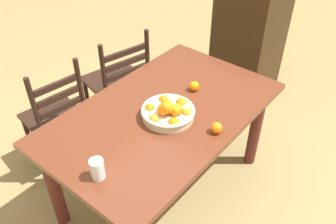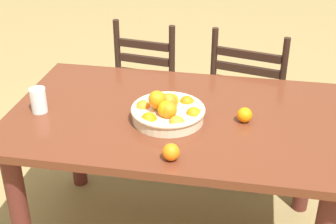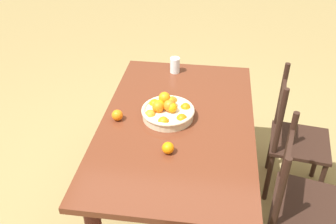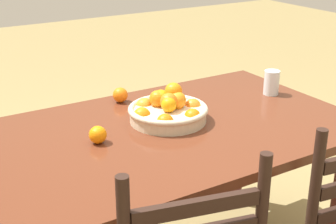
{
  "view_description": "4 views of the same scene",
  "coord_description": "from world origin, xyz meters",
  "px_view_note": "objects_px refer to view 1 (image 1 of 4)",
  "views": [
    {
      "loc": [
        -1.34,
        -1.13,
        2.13
      ],
      "look_at": [
        -0.03,
        -0.06,
        0.78
      ],
      "focal_mm": 38.06,
      "sensor_mm": 36.0,
      "label": 1
    },
    {
      "loc": [
        0.31,
        -1.88,
        1.79
      ],
      "look_at": [
        -0.03,
        -0.06,
        0.78
      ],
      "focal_mm": 50.82,
      "sensor_mm": 36.0,
      "label": 2
    },
    {
      "loc": [
        1.86,
        0.2,
        2.1
      ],
      "look_at": [
        -0.03,
        -0.06,
        0.78
      ],
      "focal_mm": 39.99,
      "sensor_mm": 36.0,
      "label": 3
    },
    {
      "loc": [
        0.94,
        1.53,
        1.52
      ],
      "look_at": [
        -0.03,
        -0.06,
        0.78
      ],
      "focal_mm": 52.11,
      "sensor_mm": 36.0,
      "label": 4
    }
  ],
  "objects_px": {
    "chair_near_window": "(119,82)",
    "cabinet": "(250,37)",
    "drinking_glass": "(97,169)",
    "fruit_bowl": "(168,112)",
    "dining_table": "(163,125)",
    "orange_loose_0": "(194,86)",
    "chair_by_cabinet": "(57,119)",
    "orange_loose_1": "(216,128)"
  },
  "relations": [
    {
      "from": "dining_table",
      "to": "orange_loose_1",
      "type": "relative_size",
      "value": 22.28
    },
    {
      "from": "cabinet",
      "to": "orange_loose_1",
      "type": "bearing_deg",
      "value": -159.86
    },
    {
      "from": "fruit_bowl",
      "to": "chair_near_window",
      "type": "bearing_deg",
      "value": 66.46
    },
    {
      "from": "fruit_bowl",
      "to": "cabinet",
      "type": "bearing_deg",
      "value": 10.41
    },
    {
      "from": "chair_near_window",
      "to": "orange_loose_0",
      "type": "bearing_deg",
      "value": 101.14
    },
    {
      "from": "chair_near_window",
      "to": "dining_table",
      "type": "bearing_deg",
      "value": 79.74
    },
    {
      "from": "drinking_glass",
      "to": "fruit_bowl",
      "type": "bearing_deg",
      "value": 2.44
    },
    {
      "from": "fruit_bowl",
      "to": "orange_loose_0",
      "type": "bearing_deg",
      "value": 8.54
    },
    {
      "from": "dining_table",
      "to": "orange_loose_1",
      "type": "xyz_separation_m",
      "value": [
        0.04,
        -0.37,
        0.16
      ]
    },
    {
      "from": "chair_near_window",
      "to": "drinking_glass",
      "type": "relative_size",
      "value": 8.08
    },
    {
      "from": "fruit_bowl",
      "to": "orange_loose_1",
      "type": "xyz_separation_m",
      "value": [
        0.07,
        -0.3,
        -0.01
      ]
    },
    {
      "from": "dining_table",
      "to": "orange_loose_1",
      "type": "bearing_deg",
      "value": -83.97
    },
    {
      "from": "drinking_glass",
      "to": "orange_loose_1",
      "type": "bearing_deg",
      "value": -22.6
    },
    {
      "from": "orange_loose_0",
      "to": "drinking_glass",
      "type": "bearing_deg",
      "value": -175.33
    },
    {
      "from": "cabinet",
      "to": "fruit_bowl",
      "type": "distance_m",
      "value": 1.63
    },
    {
      "from": "orange_loose_0",
      "to": "orange_loose_1",
      "type": "xyz_separation_m",
      "value": [
        -0.27,
        -0.35,
        0.0
      ]
    },
    {
      "from": "chair_near_window",
      "to": "cabinet",
      "type": "relative_size",
      "value": 0.81
    },
    {
      "from": "orange_loose_1",
      "to": "drinking_glass",
      "type": "relative_size",
      "value": 0.59
    },
    {
      "from": "dining_table",
      "to": "drinking_glass",
      "type": "xyz_separation_m",
      "value": [
        -0.62,
        -0.09,
        0.18
      ]
    },
    {
      "from": "chair_by_cabinet",
      "to": "orange_loose_1",
      "type": "xyz_separation_m",
      "value": [
        0.33,
        -1.16,
        0.33
      ]
    },
    {
      "from": "fruit_bowl",
      "to": "drinking_glass",
      "type": "relative_size",
      "value": 2.86
    },
    {
      "from": "dining_table",
      "to": "fruit_bowl",
      "type": "distance_m",
      "value": 0.18
    },
    {
      "from": "chair_by_cabinet",
      "to": "orange_loose_1",
      "type": "height_order",
      "value": "chair_by_cabinet"
    },
    {
      "from": "dining_table",
      "to": "orange_loose_1",
      "type": "distance_m",
      "value": 0.4
    },
    {
      "from": "orange_loose_0",
      "to": "orange_loose_1",
      "type": "relative_size",
      "value": 0.98
    },
    {
      "from": "cabinet",
      "to": "drinking_glass",
      "type": "bearing_deg",
      "value": -172.96
    },
    {
      "from": "chair_by_cabinet",
      "to": "orange_loose_1",
      "type": "relative_size",
      "value": 13.72
    },
    {
      "from": "dining_table",
      "to": "orange_loose_1",
      "type": "height_order",
      "value": "orange_loose_1"
    },
    {
      "from": "chair_near_window",
      "to": "drinking_glass",
      "type": "bearing_deg",
      "value": 55.09
    },
    {
      "from": "orange_loose_0",
      "to": "drinking_glass",
      "type": "xyz_separation_m",
      "value": [
        -0.93,
        -0.08,
        0.02
      ]
    },
    {
      "from": "chair_by_cabinet",
      "to": "drinking_glass",
      "type": "bearing_deg",
      "value": 77.35
    },
    {
      "from": "chair_near_window",
      "to": "fruit_bowl",
      "type": "bearing_deg",
      "value": 79.58
    },
    {
      "from": "orange_loose_0",
      "to": "drinking_glass",
      "type": "height_order",
      "value": "drinking_glass"
    },
    {
      "from": "orange_loose_0",
      "to": "cabinet",
      "type": "bearing_deg",
      "value": 10.91
    },
    {
      "from": "cabinet",
      "to": "dining_table",
      "type": "bearing_deg",
      "value": -173.03
    },
    {
      "from": "cabinet",
      "to": "drinking_glass",
      "type": "height_order",
      "value": "cabinet"
    },
    {
      "from": "dining_table",
      "to": "chair_near_window",
      "type": "xyz_separation_m",
      "value": [
        0.33,
        0.77,
        -0.16
      ]
    },
    {
      "from": "chair_by_cabinet",
      "to": "cabinet",
      "type": "height_order",
      "value": "cabinet"
    },
    {
      "from": "chair_near_window",
      "to": "orange_loose_1",
      "type": "xyz_separation_m",
      "value": [
        -0.29,
        -1.14,
        0.32
      ]
    },
    {
      "from": "dining_table",
      "to": "fruit_bowl",
      "type": "relative_size",
      "value": 4.63
    },
    {
      "from": "dining_table",
      "to": "drinking_glass",
      "type": "distance_m",
      "value": 0.66
    },
    {
      "from": "fruit_bowl",
      "to": "drinking_glass",
      "type": "xyz_separation_m",
      "value": [
        -0.59,
        -0.03,
        0.01
      ]
    }
  ]
}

